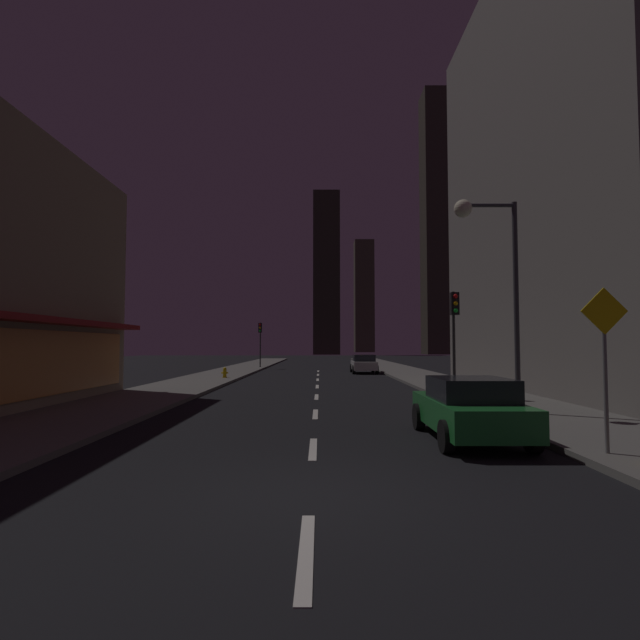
{
  "coord_description": "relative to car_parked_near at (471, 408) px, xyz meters",
  "views": [
    {
      "loc": [
        0.15,
        -7.3,
        2.19
      ],
      "look_at": [
        0.0,
        27.24,
        3.98
      ],
      "focal_mm": 27.52,
      "sensor_mm": 36.0,
      "label": 1
    }
  ],
  "objects": [
    {
      "name": "ground_plane",
      "position": [
        -3.6,
        27.88,
        -0.79
      ],
      "size": [
        78.0,
        136.0,
        0.1
      ],
      "primitive_type": "cube",
      "color": "black"
    },
    {
      "name": "sidewalk_right",
      "position": [
        3.4,
        27.88,
        -0.67
      ],
      "size": [
        4.0,
        76.0,
        0.15
      ],
      "primitive_type": "cube",
      "color": "#605E59",
      "rests_on": "ground"
    },
    {
      "name": "sidewalk_left",
      "position": [
        -10.6,
        27.88,
        -0.67
      ],
      "size": [
        4.0,
        76.0,
        0.15
      ],
      "primitive_type": "cube",
      "color": "#605E59",
      "rests_on": "ground"
    },
    {
      "name": "lane_marking_center",
      "position": [
        -3.6,
        12.08,
        -0.73
      ],
      "size": [
        0.16,
        38.6,
        0.01
      ],
      "color": "silver",
      "rests_on": "ground"
    },
    {
      "name": "building_apartment_right",
      "position": [
        10.9,
        11.88,
        9.97
      ],
      "size": [
        11.0,
        20.0,
        21.43
      ],
      "primitive_type": "cube",
      "color": "slate",
      "rests_on": "ground"
    },
    {
      "name": "skyscraper_distant_tall",
      "position": [
        -1.9,
        107.03,
        18.97
      ],
      "size": [
        6.41,
        6.31,
        39.43
      ],
      "primitive_type": "cube",
      "color": "#302D24",
      "rests_on": "ground"
    },
    {
      "name": "skyscraper_distant_mid",
      "position": [
        10.9,
        147.76,
        17.41
      ],
      "size": [
        6.22,
        7.17,
        36.3
      ],
      "primitive_type": "cube",
      "color": "#4A4637",
      "rests_on": "ground"
    },
    {
      "name": "skyscraper_distant_short",
      "position": [
        25.5,
        110.08,
        32.37
      ],
      "size": [
        6.19,
        8.1,
        66.23
      ],
      "primitive_type": "cube",
      "color": "#363329",
      "rests_on": "ground"
    },
    {
      "name": "skyscraper_distant_slender",
      "position": [
        32.62,
        140.38,
        33.42
      ],
      "size": [
        6.41,
        5.73,
        68.33
      ],
      "primitive_type": "cube",
      "color": "#454234",
      "rests_on": "ground"
    },
    {
      "name": "car_parked_near",
      "position": [
        0.0,
        0.0,
        0.0
      ],
      "size": [
        1.98,
        4.24,
        1.45
      ],
      "color": "#1E722D",
      "rests_on": "ground"
    },
    {
      "name": "car_parked_far",
      "position": [
        0.0,
        27.32,
        0.0
      ],
      "size": [
        1.98,
        4.24,
        1.45
      ],
      "color": "silver",
      "rests_on": "ground"
    },
    {
      "name": "fire_hydrant_far_left",
      "position": [
        -9.5,
        19.77,
        -0.29
      ],
      "size": [
        0.42,
        0.3,
        0.65
      ],
      "color": "gold",
      "rests_on": "sidewalk_left"
    },
    {
      "name": "traffic_light_near_right",
      "position": [
        1.9,
        8.03,
        2.45
      ],
      "size": [
        0.32,
        0.48,
        4.2
      ],
      "color": "#2D2D2D",
      "rests_on": "sidewalk_right"
    },
    {
      "name": "traffic_light_far_left",
      "position": [
        -9.1,
        34.77,
        2.45
      ],
      "size": [
        0.32,
        0.48,
        4.2
      ],
      "color": "#2D2D2D",
      "rests_on": "sidewalk_left"
    },
    {
      "name": "street_lamp_right",
      "position": [
        1.78,
        3.61,
        4.33
      ],
      "size": [
        1.96,
        0.56,
        6.58
      ],
      "color": "#38383D",
      "rests_on": "sidewalk_right"
    },
    {
      "name": "pedestrian_crossing_sign",
      "position": [
        2.0,
        -2.04,
        1.28
      ],
      "size": [
        0.91,
        0.08,
        3.15
      ],
      "color": "slate",
      "rests_on": "sidewalk_right"
    }
  ]
}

